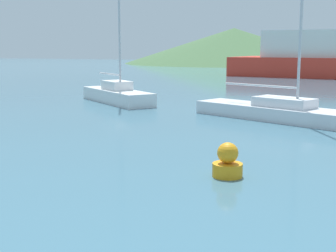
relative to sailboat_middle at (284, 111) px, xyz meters
The scene contains 4 objects.
sailboat_middle is the anchor object (origin of this frame).
sailboat_outer 10.90m from the sailboat_middle, 161.14° to the left, with size 6.38×5.50×11.33m.
buoy_marker 10.05m from the sailboat_middle, 90.34° to the right, with size 0.78×0.78×0.89m.
hill_west 79.11m from the sailboat_middle, 105.16° to the left, with size 45.82×45.82×7.31m.
Camera 1 is at (5.12, 2.49, 3.28)m, focal length 50.00 mm.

